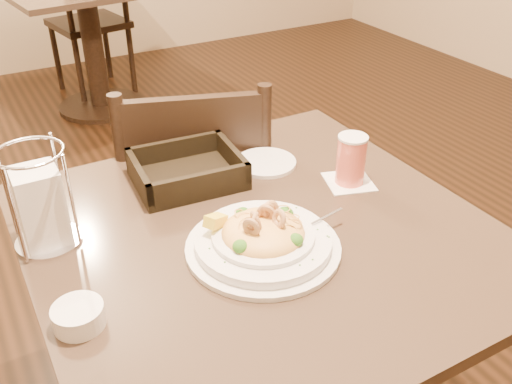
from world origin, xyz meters
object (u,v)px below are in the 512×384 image
main_table (260,316)px  dining_chair_near (196,211)px  drink_glass (351,160)px  background_table (90,25)px  dining_chair_far (91,17)px  napkin_caddy (41,205)px  pasta_bowl (263,238)px  side_plate (266,163)px  bread_basket (187,173)px  butter_ramekin (78,316)px

main_table → dining_chair_near: dining_chair_near is taller
main_table → drink_glass: size_ratio=6.86×
main_table → background_table: same height
dining_chair_far → napkin_caddy: napkin_caddy is taller
main_table → dining_chair_near: bearing=82.8°
main_table → dining_chair_far: bearing=82.2°
pasta_bowl → main_table: bearing=63.7°
main_table → dining_chair_far: (0.39, 2.82, -0.02)m
drink_glass → side_plate: bearing=126.3°
pasta_bowl → bread_basket: size_ratio=1.31×
background_table → dining_chair_far: 0.26m
background_table → bread_basket: bearing=-99.0°
dining_chair_far → bread_basket: size_ratio=3.64×
main_table → pasta_bowl: size_ratio=2.69×
bread_basket → napkin_caddy: napkin_caddy is taller
pasta_bowl → side_plate: pasta_bowl is taller
background_table → napkin_caddy: size_ratio=4.90×
pasta_bowl → bread_basket: 0.31m
main_table → background_table: bearing=83.0°
dining_chair_far → drink_glass: (-0.12, -2.76, 0.32)m
butter_ramekin → background_table: bearing=75.1°
dining_chair_far → drink_glass: dining_chair_far is taller
main_table → butter_ramekin: (-0.39, -0.09, 0.26)m
side_plate → butter_ramekin: (-0.54, -0.32, 0.01)m
dining_chair_far → napkin_caddy: 2.78m
drink_glass → napkin_caddy: bearing=170.9°
background_table → napkin_caddy: bearing=-106.3°
drink_glass → bread_basket: 0.38m
dining_chair_near → drink_glass: 0.58m
pasta_bowl → butter_ramekin: size_ratio=3.94×
dining_chair_near → pasta_bowl: 0.64m
background_table → drink_glass: 2.52m
side_plate → dining_chair_near: bearing=107.8°
background_table → dining_chair_far: dining_chair_far is taller
dining_chair_near → dining_chair_far: 2.34m
main_table → butter_ramekin: 0.48m
pasta_bowl → side_plate: 0.34m
main_table → side_plate: size_ratio=6.05×
side_plate → drink_glass: bearing=-53.7°
pasta_bowl → dining_chair_near: bearing=80.6°
dining_chair_far → drink_glass: size_ratio=7.09×
drink_glass → dining_chair_near: bearing=115.8°
drink_glass → main_table: bearing=-166.7°
dining_chair_far → butter_ramekin: bearing=65.5°
dining_chair_far → dining_chair_near: bearing=72.6°
drink_glass → napkin_caddy: (-0.66, 0.11, 0.03)m
dining_chair_far → napkin_caddy: size_ratio=4.53×
dining_chair_far → butter_ramekin: dining_chair_far is taller
background_table → drink_glass: drink_glass is taller
dining_chair_far → bread_basket: (-0.44, -2.57, 0.28)m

